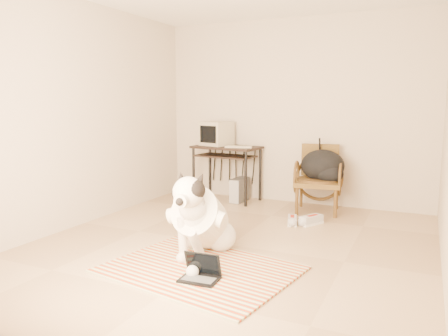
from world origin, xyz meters
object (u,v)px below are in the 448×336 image
Objects in this scene: laptop at (201,273)px; backpack at (324,167)px; rattan_chair at (318,178)px; dog at (201,220)px; crt_monitor at (216,134)px; computer_desk at (226,154)px; pc_tower at (239,190)px.

laptop is 2.89m from backpack.
dog is at bearing -105.55° from rattan_chair.
rattan_chair is (1.62, -0.14, -0.55)m from crt_monitor.
rattan_chair is 0.18m from backpack.
dog reaches higher than computer_desk.
laptop is at bearing -69.35° from computer_desk.
rattan_chair is at bearing 83.12° from laptop.
crt_monitor reaches higher than backpack.
rattan_chair is (1.43, -0.09, -0.26)m from computer_desk.
dog is 2.38m from backpack.
crt_monitor reaches higher than computer_desk.
rattan_chair reaches higher than computer_desk.
pc_tower is (0.22, -0.01, -0.53)m from computer_desk.
laptop is 2.85m from rattan_chair.
laptop is 0.55× the size of backpack.
pc_tower is 1.24m from rattan_chair.
pc_tower is (0.42, -0.07, -0.83)m from crt_monitor.
rattan_chair reaches higher than backpack.
dog is at bearing 117.82° from laptop.
crt_monitor reaches higher than laptop.
crt_monitor reaches higher than dog.
computer_desk is 2.12× the size of crt_monitor.
laptop is (0.29, -0.55, -0.29)m from dog.
dog is 1.16× the size of computer_desk.
pc_tower is (-0.87, 2.88, 0.11)m from laptop.
crt_monitor is 0.93m from pc_tower.
crt_monitor reaches higher than rattan_chair.
backpack reaches higher than pc_tower.
rattan_chair reaches higher than laptop.
crt_monitor is at bearing 113.51° from laptop.
dog is 2.03× the size of backpack.
backpack is (0.41, 2.81, 0.55)m from laptop.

